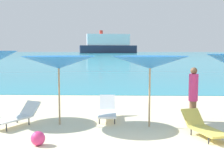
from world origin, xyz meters
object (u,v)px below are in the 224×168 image
lounge_chair_1 (107,110)px  lounge_chair_7 (203,127)px  cruise_ship (108,45)px  beach_ball (38,138)px  lounge_chair_6 (17,116)px  umbrella_4 (150,62)px  beachgoer_1 (193,93)px  umbrella_3 (59,62)px

lounge_chair_1 → lounge_chair_7: size_ratio=1.02×
lounge_chair_1 → cruise_ship: (-12.37, 256.94, 6.85)m
beach_ball → lounge_chair_7: bearing=12.5°
beach_ball → lounge_chair_6: bearing=121.3°
lounge_chair_6 → beach_ball: (1.15, -1.89, -0.12)m
umbrella_4 → lounge_chair_1: umbrella_4 is taller
lounge_chair_1 → beachgoer_1: (2.69, -0.19, 0.61)m
beachgoer_1 → cruise_ship: size_ratio=0.03×
umbrella_3 → beach_ball: (-0.09, -2.05, -1.70)m
cruise_ship → umbrella_3: bearing=-99.4°
umbrella_3 → lounge_chair_7: size_ratio=1.36×
lounge_chair_7 → cruise_ship: cruise_ship is taller
lounge_chair_1 → lounge_chair_7: lounge_chair_1 is taller
lounge_chair_6 → umbrella_3: bearing=34.3°
lounge_chair_1 → beach_ball: bearing=-120.1°
umbrella_4 → cruise_ship: 258.29m
umbrella_4 → beachgoer_1: bearing=27.7°
beachgoer_1 → beach_ball: size_ratio=5.00×
beachgoer_1 → beach_ball: 5.00m
lounge_chair_7 → cruise_ship: 259.41m
lounge_chair_7 → beach_ball: lounge_chair_7 is taller
beach_ball → cruise_ship: size_ratio=0.01×
umbrella_4 → lounge_chair_6: size_ratio=1.30×
lounge_chair_6 → cruise_ship: 258.16m
umbrella_3 → lounge_chair_7: bearing=-16.3°
umbrella_4 → lounge_chair_6: (-3.90, -0.02, -1.58)m
lounge_chair_7 → lounge_chair_6: bearing=151.8°
umbrella_4 → lounge_chair_7: (1.30, -1.01, -1.61)m
cruise_ship → beach_ball: bearing=-99.4°
lounge_chair_1 → beach_ball: lounge_chair_1 is taller
lounge_chair_1 → beachgoer_1: beachgoer_1 is taller
lounge_chair_6 → cruise_ship: size_ratio=0.03×
umbrella_4 → beachgoer_1: umbrella_4 is taller
umbrella_3 → cruise_ship: (-10.98, 257.73, 5.28)m
umbrella_3 → beachgoer_1: 4.23m
lounge_chair_7 → beach_ball: size_ratio=4.92×
lounge_chair_7 → beach_ball: 4.15m
umbrella_3 → lounge_chair_1: bearing=29.7°
lounge_chair_6 → lounge_chair_7: size_ratio=1.01×
umbrella_3 → beach_ball: size_ratio=6.68×
umbrella_3 → lounge_chair_1: (1.38, 0.79, -1.57)m
umbrella_4 → beach_ball: size_ratio=6.51×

